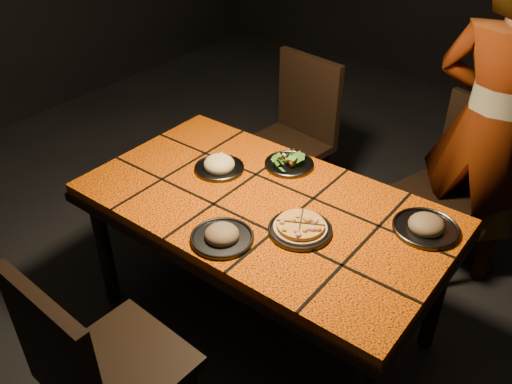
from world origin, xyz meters
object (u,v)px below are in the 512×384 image
Objects in this scene: chair_far_left at (295,129)px; chair_far_right at (459,175)px; chair_near at (94,367)px; plate_pasta at (219,166)px; plate_pizza at (300,228)px; diner at (489,127)px; dining_table at (264,216)px.

chair_far_right is (0.97, 0.16, -0.03)m from chair_far_left.
chair_near reaches higher than plate_pasta.
plate_pasta reaches higher than plate_pizza.
plate_pasta is (-0.84, -0.99, 0.23)m from chair_far_right.
chair_near is at bearing 79.27° from diner.
chair_near is at bearing -91.18° from dining_table.
dining_table is 0.94× the size of diner.
plate_pizza is (-0.35, -1.15, -0.10)m from diner.
diner is at bearing 72.83° from plate_pizza.
dining_table is at bearing 67.15° from diner.
chair_far_left is 1.06× the size of chair_far_right.
chair_near reaches higher than chair_far_right.
dining_table is 1.24m from diner.
chair_far_left is 1.23m from plate_pizza.
chair_near is 0.99× the size of chair_far_left.
dining_table is 6.81× the size of plate_pasta.
chair_far_right is 3.99× the size of plate_pasta.
chair_near is 4.19× the size of plate_pasta.
diner is at bearing 15.25° from chair_far_right.
chair_far_left reaches higher than plate_pizza.
plate_pizza is (0.24, -0.08, 0.10)m from dining_table.
chair_far_left is at bearing -73.92° from chair_near.
dining_table is 1.62× the size of chair_near.
chair_far_right is at bearing 4.66° from diner.
chair_near is 1.08m from plate_pasta.
diner is at bearing 47.07° from plate_pasta.
chair_near is 1.05× the size of chair_far_right.
diner reaches higher than dining_table.
plate_pizza is at bearing 79.16° from diner.
chair_far_right is 1.20m from plate_pizza.
chair_far_left is 4.23× the size of plate_pasta.
dining_table is at bearing -13.56° from plate_pasta.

